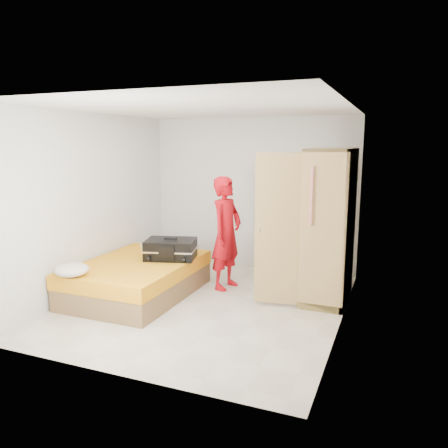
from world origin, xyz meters
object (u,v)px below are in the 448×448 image
at_px(person, 226,233).
at_px(suitcase, 171,249).
at_px(bed, 138,278).
at_px(wardrobe, 325,229).
at_px(round_cushion, 72,270).

distance_m(person, suitcase, 0.86).
distance_m(bed, wardrobe, 2.75).
bearing_deg(round_cushion, person, 49.74).
xyz_separation_m(bed, wardrobe, (2.50, 0.86, 0.75)).
bearing_deg(round_cushion, bed, 66.88).
relative_size(wardrobe, person, 1.24).
height_order(person, suitcase, person).
distance_m(suitcase, round_cushion, 1.45).
distance_m(wardrobe, suitcase, 2.23).
bearing_deg(round_cushion, wardrobe, 31.45).
bearing_deg(bed, wardrobe, 19.07).
bearing_deg(person, suitcase, 134.10).
relative_size(bed, round_cushion, 4.76).
distance_m(wardrobe, person, 1.46).
height_order(bed, wardrobe, wardrobe).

